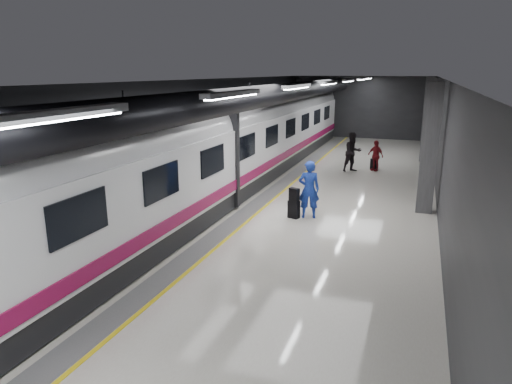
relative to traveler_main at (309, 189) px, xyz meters
The scene contains 9 objects.
ground 1.30m from the traveler_main, behind, with size 40.00×40.00×0.00m, color silver.
platform_hall 2.97m from the traveler_main, 137.85° to the left, with size 10.02×40.02×4.51m.
train 4.23m from the traveler_main, behind, with size 3.05×38.00×4.05m.
traveler_main is the anchor object (origin of this frame).
suitcase_main 0.85m from the traveler_main, 154.06° to the right, with size 0.37×0.23×0.61m, color black.
shoulder_bag 0.53m from the traveler_main, 150.07° to the right, with size 0.33×0.18×0.45m, color black.
traveler_far_a 7.96m from the traveler_main, 87.73° to the left, with size 0.94×0.74×1.94m, color black.
traveler_far_b 8.66m from the traveler_main, 80.91° to the left, with size 0.89×0.37×1.52m, color maroon.
suitcase_far 8.99m from the traveler_main, 81.75° to the left, with size 0.37×0.24×0.54m, color black.
Camera 1 is at (4.18, -14.62, 4.83)m, focal length 32.00 mm.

